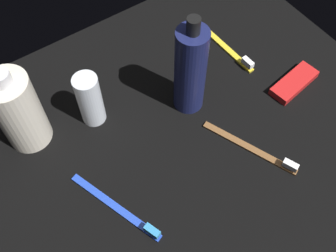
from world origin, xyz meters
The scene contains 8 objects.
ground_plane centered at (0.00, 0.00, -0.60)cm, with size 84.00×64.00×1.20cm, color black.
lotion_bottle centered at (-7.23, -3.82, 9.25)cm, with size 5.51×5.51×20.80cm.
bodywash_bottle centered at (20.17, -13.83, 7.74)cm, with size 7.53×7.53×17.24cm.
deodorant_stick centered at (8.97, -10.84, 5.48)cm, with size 4.31×4.31×10.95cm, color silver.
toothbrush_blue centered at (14.35, 7.43, 0.61)cm, with size 7.18×17.36×2.10cm.
toothbrush_yellow centered at (-21.64, -10.42, 0.61)cm, with size 1.87×18.03×2.10cm.
toothbrush_brown centered at (-10.57, 11.35, 0.61)cm, with size 7.99×17.09×2.10cm.
snack_bar_red centered at (-26.39, 4.51, 0.75)cm, with size 10.40×4.00×1.50cm, color red.
Camera 1 is at (21.23, 30.79, 62.34)cm, focal length 43.39 mm.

